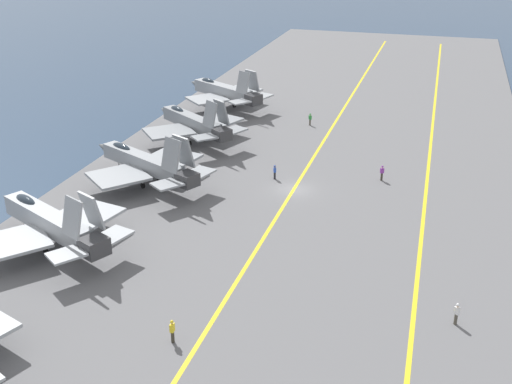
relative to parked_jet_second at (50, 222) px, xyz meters
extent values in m
plane|color=navy|center=(18.51, -17.52, -2.81)|extent=(2000.00, 2000.00, 0.00)
cube|color=slate|center=(18.51, -17.52, -2.61)|extent=(199.74, 49.82, 0.40)
cube|color=yellow|center=(18.51, -31.22, -2.41)|extent=(179.75, 3.08, 0.01)
cube|color=yellow|center=(18.51, -17.52, -2.41)|extent=(179.77, 0.36, 0.01)
cube|color=#9EA3A8|center=(0.16, 0.33, 0.00)|extent=(6.71, 11.40, 1.76)
cone|color=#5B5E60|center=(3.14, 6.51, 0.00)|extent=(2.48, 2.74, 1.67)
cube|color=#38383A|center=(-2.89, -5.99, 0.00)|extent=(2.66, 2.60, 1.50)
ellipsoid|color=#232D38|center=(1.72, 3.57, 0.84)|extent=(2.12, 3.01, 0.97)
cube|color=#9EA3A8|center=(-3.24, 1.53, -0.57)|extent=(7.42, 7.38, 0.28)
cube|color=#9EA3A8|center=(3.21, -1.58, -0.57)|extent=(6.33, 6.10, 0.28)
cube|color=#9EA3A8|center=(-3.17, -4.44, 2.48)|extent=(1.84, 2.43, 3.15)
cube|color=#9EA3A8|center=(-1.50, -5.24, 2.48)|extent=(1.84, 2.43, 3.15)
cube|color=#9EA3A8|center=(-4.73, -4.57, 0.00)|extent=(3.58, 3.45, 0.20)
cube|color=#9EA3A8|center=(-0.62, -6.55, 0.00)|extent=(3.30, 2.91, 0.20)
cylinder|color=#B2B2B7|center=(2.07, 4.28, -1.65)|extent=(0.16, 0.16, 1.54)
cylinder|color=black|center=(2.07, 4.28, -2.11)|extent=(0.46, 0.64, 0.60)
cylinder|color=#B2B2B7|center=(-1.47, -0.21, -1.65)|extent=(0.16, 0.16, 1.54)
cylinder|color=black|center=(-1.47, -0.21, -2.11)|extent=(0.46, 0.64, 0.60)
cylinder|color=#B2B2B7|center=(0.75, -1.28, -1.65)|extent=(0.16, 0.16, 1.54)
cylinder|color=black|center=(0.75, -1.28, -2.11)|extent=(0.46, 0.64, 0.60)
cube|color=gray|center=(15.76, -1.25, -0.01)|extent=(6.89, 11.73, 1.61)
cone|color=#5B5E60|center=(18.93, 5.15, -0.01)|extent=(2.40, 2.76, 1.53)
cube|color=#38383A|center=(12.53, -7.80, -0.01)|extent=(2.54, 2.61, 1.37)
ellipsoid|color=#232D38|center=(17.42, 2.10, 0.76)|extent=(2.12, 3.07, 0.89)
cube|color=gray|center=(12.40, -0.05, -0.53)|extent=(7.62, 7.60, 0.28)
cube|color=gray|center=(18.76, -3.19, -0.53)|extent=(6.50, 6.36, 0.28)
cube|color=gray|center=(12.36, -6.23, 2.50)|extent=(1.94, 2.53, 3.34)
cube|color=gray|center=(13.87, -6.98, 2.50)|extent=(1.94, 2.53, 3.34)
cube|color=gray|center=(10.77, -6.37, -0.01)|extent=(3.63, 3.53, 0.20)
cube|color=gray|center=(14.72, -8.33, -0.01)|extent=(3.34, 3.02, 0.20)
cylinder|color=#B2B2B7|center=(17.79, 2.85, -1.61)|extent=(0.16, 0.16, 1.60)
cylinder|color=black|center=(17.79, 2.85, -2.11)|extent=(0.46, 0.64, 0.60)
cylinder|color=#B2B2B7|center=(14.20, -1.86, -1.61)|extent=(0.16, 0.16, 1.60)
cylinder|color=black|center=(14.20, -1.86, -2.11)|extent=(0.46, 0.64, 0.60)
cylinder|color=#B2B2B7|center=(16.22, -2.86, -1.61)|extent=(0.16, 0.16, 1.60)
cylinder|color=black|center=(16.22, -2.86, -2.11)|extent=(0.46, 0.64, 0.60)
cube|color=gray|center=(30.20, -1.16, 0.23)|extent=(7.78, 10.18, 1.64)
cone|color=#5B5E60|center=(33.94, 4.21, 0.23)|extent=(2.49, 2.64, 1.55)
cube|color=#38383A|center=(26.38, -6.65, 0.23)|extent=(2.59, 2.57, 1.39)
ellipsoid|color=#232D38|center=(32.16, 1.65, 1.01)|extent=(2.30, 2.76, 0.90)
cube|color=gray|center=(26.99, 0.61, -0.30)|extent=(7.39, 7.46, 0.28)
cube|color=gray|center=(32.98, -3.55, -0.30)|extent=(7.02, 6.56, 0.28)
cube|color=gray|center=(26.37, -5.16, 2.61)|extent=(2.00, 2.29, 3.08)
cube|color=gray|center=(27.78, -6.15, 2.61)|extent=(2.00, 2.29, 3.08)
cube|color=gray|center=(24.82, -5.01, 0.23)|extent=(3.49, 3.49, 0.20)
cube|color=gray|center=(28.46, -7.55, 0.23)|extent=(3.44, 3.11, 0.20)
cylinder|color=#B2B2B7|center=(32.60, 2.28, -1.50)|extent=(0.16, 0.16, 1.83)
cylinder|color=black|center=(32.60, 2.28, -2.11)|extent=(0.52, 0.62, 0.60)
cylinder|color=#B2B2B7|center=(28.61, -1.44, -1.50)|extent=(0.16, 0.16, 1.83)
cylinder|color=black|center=(28.61, -1.44, -2.11)|extent=(0.52, 0.62, 0.60)
cylinder|color=#B2B2B7|center=(30.49, -2.75, -1.50)|extent=(0.16, 0.16, 1.83)
cylinder|color=black|center=(30.49, -2.75, -2.11)|extent=(0.52, 0.62, 0.60)
cube|color=#93999E|center=(46.06, 0.18, 0.19)|extent=(7.08, 10.70, 1.75)
cone|color=#5B5E60|center=(49.29, 5.90, 0.19)|extent=(2.50, 2.68, 1.66)
cube|color=#38383A|center=(42.76, -5.67, 0.19)|extent=(2.66, 2.59, 1.49)
ellipsoid|color=#232D38|center=(47.75, 3.17, 1.02)|extent=(2.19, 2.87, 0.96)
cube|color=#93999E|center=(42.91, 1.52, -0.38)|extent=(7.03, 7.02, 0.28)
cube|color=#93999E|center=(48.83, -1.82, -0.38)|extent=(6.17, 6.06, 0.28)
cube|color=#93999E|center=(42.56, -4.15, 2.60)|extent=(1.87, 2.32, 3.03)
cube|color=#93999E|center=(44.16, -5.05, 2.60)|extent=(1.87, 2.32, 3.03)
cube|color=#93999E|center=(41.00, -4.15, 0.19)|extent=(3.52, 3.43, 0.20)
cube|color=#93999E|center=(44.96, -6.39, 0.19)|extent=(3.35, 2.95, 0.20)
cylinder|color=#B2B2B7|center=(48.13, 3.84, -1.55)|extent=(0.16, 0.16, 1.73)
cylinder|color=black|center=(48.13, 3.84, -2.11)|extent=(0.49, 0.63, 0.60)
cylinder|color=#B2B2B7|center=(44.43, -0.21, -1.55)|extent=(0.16, 0.16, 1.73)
cylinder|color=black|center=(44.43, -0.21, -2.11)|extent=(0.49, 0.63, 0.60)
cylinder|color=#B2B2B7|center=(46.56, -1.42, -1.55)|extent=(0.16, 0.16, 1.73)
cylinder|color=black|center=(46.56, -1.42, -2.11)|extent=(0.49, 0.63, 0.60)
cylinder|color=#4C473D|center=(41.18, -14.37, -1.99)|extent=(0.24, 0.24, 0.86)
cube|color=green|center=(41.18, -14.37, -1.28)|extent=(0.44, 0.46, 0.55)
sphere|color=beige|center=(41.18, -14.37, -0.88)|extent=(0.22, 0.22, 0.22)
sphere|color=green|center=(41.18, -14.37, -0.82)|extent=(0.24, 0.24, 0.24)
cylinder|color=#383328|center=(23.78, -26.25, -1.97)|extent=(0.24, 0.24, 0.90)
cube|color=purple|center=(23.78, -26.25, -1.24)|extent=(0.44, 0.46, 0.55)
sphere|color=beige|center=(23.78, -26.25, -0.84)|extent=(0.22, 0.22, 0.22)
sphere|color=purple|center=(23.78, -26.25, -0.78)|extent=(0.24, 0.24, 0.24)
cylinder|color=#4C473D|center=(-1.96, -34.47, -1.97)|extent=(0.24, 0.24, 0.88)
cube|color=white|center=(-1.96, -34.47, -1.25)|extent=(0.45, 0.46, 0.57)
sphere|color=beige|center=(-1.96, -34.47, -0.84)|extent=(0.22, 0.22, 0.22)
sphere|color=white|center=(-1.96, -34.47, -0.78)|extent=(0.24, 0.24, 0.24)
cylinder|color=#383328|center=(-9.79, -15.78, -1.97)|extent=(0.24, 0.24, 0.90)
cube|color=yellow|center=(-9.79, -15.78, -1.21)|extent=(0.38, 0.27, 0.61)
sphere|color=beige|center=(-9.79, -15.78, -0.77)|extent=(0.22, 0.22, 0.22)
sphere|color=yellow|center=(-9.79, -15.78, -0.71)|extent=(0.24, 0.24, 0.24)
cylinder|color=#232328|center=(20.81, -14.79, -2.00)|extent=(0.24, 0.24, 0.82)
cube|color=#284CB2|center=(20.81, -14.79, -1.33)|extent=(0.45, 0.39, 0.52)
sphere|color=#9E7051|center=(20.81, -14.79, -0.94)|extent=(0.22, 0.22, 0.22)
sphere|color=#284CB2|center=(20.81, -14.79, -0.88)|extent=(0.24, 0.24, 0.24)
camera|label=1|loc=(-43.07, -31.77, 24.92)|focal=45.00mm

